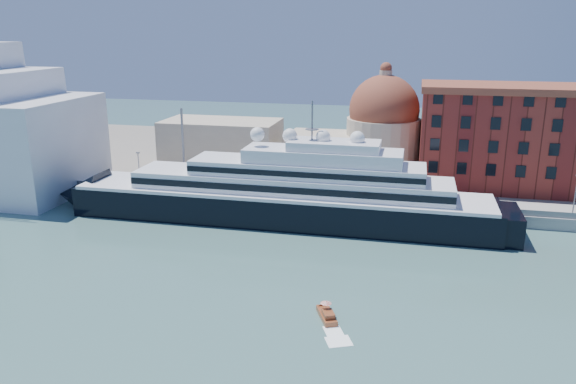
# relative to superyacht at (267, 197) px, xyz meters

# --- Properties ---
(ground) EXTENTS (400.00, 400.00, 0.00)m
(ground) POSITION_rel_superyacht_xyz_m (-1.64, -23.00, -4.88)
(ground) COLOR #3B6565
(ground) RESTS_ON ground
(quay) EXTENTS (180.00, 10.00, 2.50)m
(quay) POSITION_rel_superyacht_xyz_m (-1.64, 11.00, -3.63)
(quay) COLOR gray
(quay) RESTS_ON ground
(land) EXTENTS (260.00, 72.00, 2.00)m
(land) POSITION_rel_superyacht_xyz_m (-1.64, 52.00, -3.88)
(land) COLOR slate
(land) RESTS_ON ground
(quay_fence) EXTENTS (180.00, 0.10, 1.20)m
(quay_fence) POSITION_rel_superyacht_xyz_m (-1.64, 6.50, -1.78)
(quay_fence) COLOR slate
(quay_fence) RESTS_ON quay
(superyacht) EXTENTS (94.54, 13.11, 28.25)m
(superyacht) POSITION_rel_superyacht_xyz_m (0.00, 0.00, 0.00)
(superyacht) COLOR black
(superyacht) RESTS_ON ground
(service_barge) EXTENTS (11.73, 5.05, 2.56)m
(service_barge) POSITION_rel_superyacht_xyz_m (-36.51, -0.46, -4.14)
(service_barge) COLOR white
(service_barge) RESTS_ON ground
(water_taxi) EXTENTS (3.60, 5.36, 2.42)m
(water_taxi) POSITION_rel_superyacht_xyz_m (18.10, -36.86, -4.29)
(water_taxi) COLOR maroon
(water_taxi) RESTS_ON ground
(warehouse) EXTENTS (43.00, 19.00, 23.25)m
(warehouse) POSITION_rel_superyacht_xyz_m (50.36, 29.00, 8.91)
(warehouse) COLOR maroon
(warehouse) RESTS_ON land
(church) EXTENTS (66.00, 18.00, 25.50)m
(church) POSITION_rel_superyacht_xyz_m (4.75, 34.72, 6.03)
(church) COLOR beige
(church) RESTS_ON land
(lamp_posts) EXTENTS (120.80, 2.40, 18.00)m
(lamp_posts) POSITION_rel_superyacht_xyz_m (-14.31, 9.27, 4.96)
(lamp_posts) COLOR slate
(lamp_posts) RESTS_ON quay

